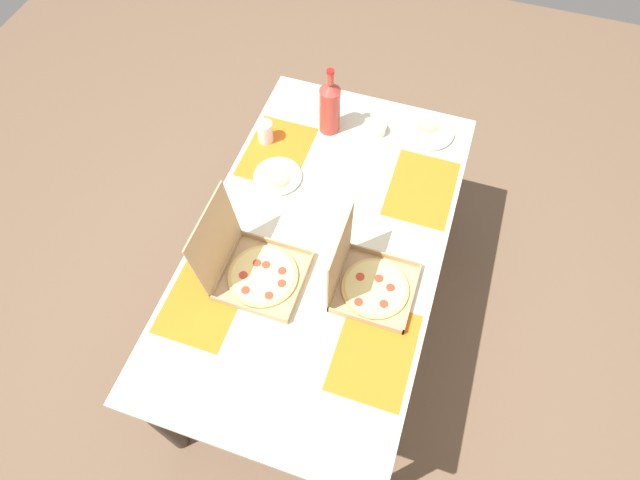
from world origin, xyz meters
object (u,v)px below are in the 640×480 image
Objects in this scene: pizza_box_corner_left at (253,268)px; pizza_box_edge_far at (367,281)px; plate_far_left at (428,131)px; plate_near_right at (278,177)px; soda_bottle at (330,106)px; cup_red at (265,132)px; cup_spare at (208,239)px; condiment_bowl at (376,129)px.

pizza_box_edge_far is at bearing -78.82° from pizza_box_corner_left.
pizza_box_corner_left reaches higher than pizza_box_edge_far.
plate_far_left is at bearing -27.07° from pizza_box_corner_left.
plate_near_right is 0.37m from soda_bottle.
soda_bottle is 3.23× the size of cup_red.
cup_spare is at bearing 91.80° from pizza_box_edge_far.
soda_bottle is 3.73× the size of condiment_bowl.
plate_far_left is 0.70× the size of soda_bottle.
condiment_bowl is at bearing -16.24° from pizza_box_corner_left.
plate_far_left is at bearing -71.83° from condiment_bowl.
cup_spare is at bearing 149.78° from condiment_bowl.
pizza_box_corner_left reaches higher than cup_spare.
cup_red is (-0.15, 0.24, -0.08)m from soda_bottle.
pizza_box_corner_left is at bearing 163.76° from condiment_bowl.
soda_bottle reaches higher than pizza_box_edge_far.
plate_near_right is 2.30× the size of condiment_bowl.
pizza_box_edge_far is 0.97× the size of soda_bottle.
pizza_box_corner_left is at bearing -162.44° from cup_red.
plate_near_right is 1.99× the size of cup_red.
cup_red reaches higher than plate_near_right.
plate_near_right is (0.37, 0.49, -0.04)m from pizza_box_edge_far.
cup_spare reaches higher than plate_far_left.
pizza_box_corner_left is 0.86m from condiment_bowl.
soda_bottle is (0.70, 0.37, 0.08)m from pizza_box_edge_far.
soda_bottle is at bearing 27.67° from pizza_box_edge_far.
pizza_box_corner_left is 3.79× the size of condiment_bowl.
soda_bottle is (-0.12, 0.42, 0.12)m from plate_far_left.
plate_far_left is 0.71m from cup_red.
pizza_box_edge_far is at bearing -152.33° from soda_bottle.
pizza_box_edge_far is 0.77m from condiment_bowl.
pizza_box_corner_left is 0.66m from cup_red.
cup_red is 0.48m from condiment_bowl.
condiment_bowl is (0.38, -0.32, 0.01)m from plate_near_right.
plate_near_right is (-0.45, 0.54, 0.00)m from plate_far_left.
cup_red is (0.63, 0.20, -0.00)m from pizza_box_corner_left.
plate_far_left is at bearing -50.08° from plate_near_right.
pizza_box_edge_far is at bearing -167.35° from condiment_bowl.
pizza_box_edge_far is 1.39× the size of plate_far_left.
plate_near_right is 0.49m from condiment_bowl.
pizza_box_corner_left is 3.28× the size of cup_red.
soda_bottle is at bearing 105.31° from plate_far_left.
cup_red is at bearing 113.80° from condiment_bowl.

